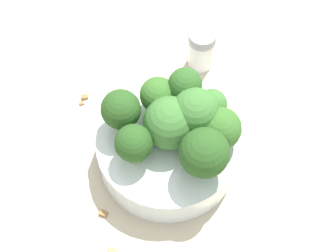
# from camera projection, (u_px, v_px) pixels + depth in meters

# --- Properties ---
(ground_plane) EXTENTS (3.00, 3.00, 0.00)m
(ground_plane) POSITION_uv_depth(u_px,v_px,m) (168.00, 158.00, 0.63)
(ground_plane) COLOR beige
(bowl) EXTENTS (0.15, 0.15, 0.04)m
(bowl) POSITION_uv_depth(u_px,v_px,m) (168.00, 150.00, 0.61)
(bowl) COLOR silver
(bowl) RESTS_ON ground_plane
(broccoli_floret_0) EXTENTS (0.06, 0.06, 0.06)m
(broccoli_floret_0) POSITION_uv_depth(u_px,v_px,m) (166.00, 122.00, 0.57)
(broccoli_floret_0) COLOR #7A9E5B
(broccoli_floret_0) RESTS_ON bowl
(broccoli_floret_1) EXTENTS (0.04, 0.04, 0.05)m
(broccoli_floret_1) POSITION_uv_depth(u_px,v_px,m) (158.00, 95.00, 0.59)
(broccoli_floret_1) COLOR #84AD66
(broccoli_floret_1) RESTS_ON bowl
(broccoli_floret_2) EXTENTS (0.04, 0.04, 0.05)m
(broccoli_floret_2) POSITION_uv_depth(u_px,v_px,m) (134.00, 144.00, 0.56)
(broccoli_floret_2) COLOR #8EB770
(broccoli_floret_2) RESTS_ON bowl
(broccoli_floret_3) EXTENTS (0.05, 0.05, 0.06)m
(broccoli_floret_3) POSITION_uv_depth(u_px,v_px,m) (204.00, 153.00, 0.55)
(broccoli_floret_3) COLOR #7A9E5B
(broccoli_floret_3) RESTS_ON bowl
(broccoli_floret_4) EXTENTS (0.04, 0.04, 0.06)m
(broccoli_floret_4) POSITION_uv_depth(u_px,v_px,m) (189.00, 88.00, 0.58)
(broccoli_floret_4) COLOR #7A9E5B
(broccoli_floret_4) RESTS_ON bowl
(broccoli_floret_5) EXTENTS (0.03, 0.03, 0.04)m
(broccoli_floret_5) POSITION_uv_depth(u_px,v_px,m) (212.00, 106.00, 0.59)
(broccoli_floret_5) COLOR #84AD66
(broccoli_floret_5) RESTS_ON bowl
(broccoli_floret_6) EXTENTS (0.05, 0.05, 0.06)m
(broccoli_floret_6) POSITION_uv_depth(u_px,v_px,m) (195.00, 112.00, 0.57)
(broccoli_floret_6) COLOR #7A9E5B
(broccoli_floret_6) RESTS_ON bowl
(broccoli_floret_7) EXTENTS (0.04, 0.04, 0.05)m
(broccoli_floret_7) POSITION_uv_depth(u_px,v_px,m) (122.00, 109.00, 0.58)
(broccoli_floret_7) COLOR #8EB770
(broccoli_floret_7) RESTS_ON bowl
(broccoli_floret_8) EXTENTS (0.05, 0.05, 0.05)m
(broccoli_floret_8) POSITION_uv_depth(u_px,v_px,m) (220.00, 129.00, 0.57)
(broccoli_floret_8) COLOR #7A9E5B
(broccoli_floret_8) RESTS_ON bowl
(pepper_shaker) EXTENTS (0.03, 0.03, 0.06)m
(pepper_shaker) POSITION_uv_depth(u_px,v_px,m) (201.00, 48.00, 0.67)
(pepper_shaker) COLOR silver
(pepper_shaker) RESTS_ON ground_plane
(almond_crumb_0) EXTENTS (0.01, 0.01, 0.01)m
(almond_crumb_0) POSITION_uv_depth(u_px,v_px,m) (112.00, 250.00, 0.58)
(almond_crumb_0) COLOR tan
(almond_crumb_0) RESTS_ON ground_plane
(almond_crumb_1) EXTENTS (0.01, 0.01, 0.01)m
(almond_crumb_1) POSITION_uv_depth(u_px,v_px,m) (103.00, 213.00, 0.60)
(almond_crumb_1) COLOR olive
(almond_crumb_1) RESTS_ON ground_plane
(almond_crumb_2) EXTENTS (0.01, 0.01, 0.01)m
(almond_crumb_2) POSITION_uv_depth(u_px,v_px,m) (81.00, 103.00, 0.66)
(almond_crumb_2) COLOR olive
(almond_crumb_2) RESTS_ON ground_plane
(almond_crumb_3) EXTENTS (0.01, 0.01, 0.01)m
(almond_crumb_3) POSITION_uv_depth(u_px,v_px,m) (84.00, 96.00, 0.67)
(almond_crumb_3) COLOR olive
(almond_crumb_3) RESTS_ON ground_plane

